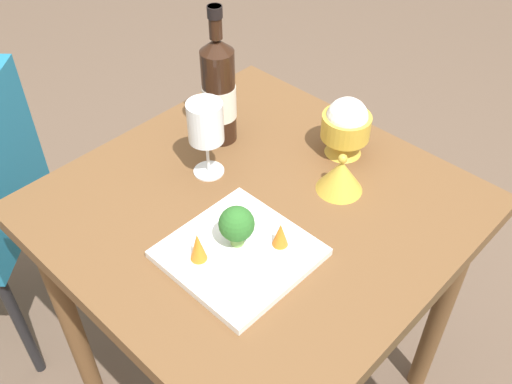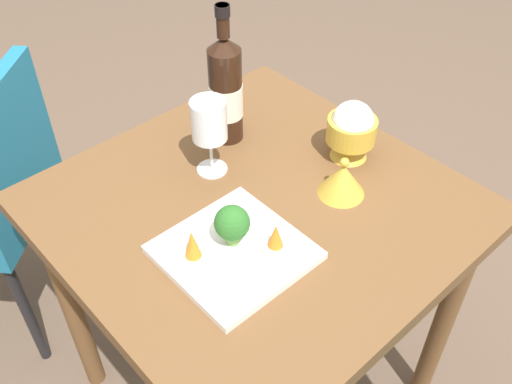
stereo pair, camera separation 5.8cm
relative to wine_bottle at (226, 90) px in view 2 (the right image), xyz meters
The scene contains 10 objects.
ground_plane 0.90m from the wine_bottle, 116.14° to the right, with size 8.00×8.00×0.00m, color brown.
dining_table 0.33m from the wine_bottle, 116.14° to the right, with size 0.79×0.79×0.74m.
wine_bottle is the anchor object (origin of this frame).
wine_glass 0.13m from the wine_bottle, 146.76° to the right, with size 0.08×0.08×0.18m.
rice_bowl 0.29m from the wine_bottle, 57.52° to the right, with size 0.11×0.11×0.14m.
rice_bowl_lid 0.33m from the wine_bottle, 81.34° to the right, with size 0.10×0.10×0.09m.
serving_plate 0.39m from the wine_bottle, 128.56° to the right, with size 0.25×0.25×0.02m.
broccoli_floret 0.36m from the wine_bottle, 128.75° to the right, with size 0.07×0.07×0.09m.
carrot_garnish_left 0.40m from the wine_bottle, 139.70° to the right, with size 0.03×0.03×0.06m.
carrot_garnish_right 0.39m from the wine_bottle, 116.53° to the right, with size 0.03×0.03×0.05m.
Camera 2 is at (-0.59, -0.64, 1.56)m, focal length 40.32 mm.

